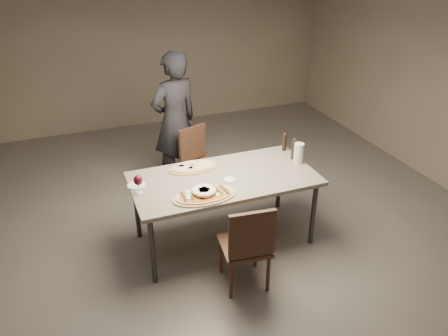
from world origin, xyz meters
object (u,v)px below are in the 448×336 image
object	(u,v)px
ham_pizza	(193,167)
carafe	(299,153)
pepper_mill_left	(284,142)
chair_far	(198,158)
zucchini_pizza	(204,195)
bread_basket	(204,192)
chair_near	(248,244)
dining_table	(224,182)
diner	(175,121)

from	to	relation	value
ham_pizza	carafe	xyz separation A→B (m)	(1.06, -0.26, 0.09)
pepper_mill_left	chair_far	world-z (taller)	pepper_mill_left
ham_pizza	carafe	world-z (taller)	carafe
carafe	chair_far	bearing A→B (deg)	128.37
zucchini_pizza	bread_basket	xyz separation A→B (m)	(0.00, 0.01, 0.03)
zucchini_pizza	chair_near	size ratio (longest dim) A/B	0.67
dining_table	carafe	distance (m)	0.85
chair_far	ham_pizza	bearing A→B (deg)	47.72
zucchini_pizza	diner	world-z (taller)	diner
bread_basket	chair_near	distance (m)	0.60
carafe	chair_near	bearing A→B (deg)	-139.73
diner	dining_table	bearing A→B (deg)	77.54
bread_basket	diner	world-z (taller)	diner
diner	chair_far	bearing A→B (deg)	100.69
dining_table	diner	world-z (taller)	diner
bread_basket	zucchini_pizza	bearing A→B (deg)	-95.92
zucchini_pizza	ham_pizza	bearing A→B (deg)	99.30
pepper_mill_left	chair_far	distance (m)	1.09
ham_pizza	chair_near	xyz separation A→B (m)	(0.16, -1.02, -0.27)
ham_pizza	diner	world-z (taller)	diner
pepper_mill_left	diner	xyz separation A→B (m)	(-0.96, 1.00, 0.01)
dining_table	bread_basket	size ratio (longest dim) A/B	8.25
dining_table	chair_far	bearing A→B (deg)	87.06
dining_table	ham_pizza	bearing A→B (deg)	128.90
ham_pizza	carafe	bearing A→B (deg)	-18.07
bread_basket	chair_far	bearing A→B (deg)	74.81
bread_basket	carafe	xyz separation A→B (m)	(1.12, 0.29, 0.06)
dining_table	diner	distance (m)	1.35
bread_basket	pepper_mill_left	distance (m)	1.28
ham_pizza	chair_far	world-z (taller)	chair_far
chair_near	diner	world-z (taller)	diner
dining_table	carafe	xyz separation A→B (m)	(0.83, 0.02, 0.16)
chair_near	ham_pizza	bearing A→B (deg)	105.14
pepper_mill_left	ham_pizza	bearing A→B (deg)	-177.18
chair_near	zucchini_pizza	bearing A→B (deg)	122.89
chair_far	diner	distance (m)	0.53
carafe	diner	distance (m)	1.62
bread_basket	diner	bearing A→B (deg)	84.03
carafe	diner	world-z (taller)	diner
bread_basket	carafe	distance (m)	1.16
ham_pizza	chair_near	bearing A→B (deg)	-85.23
bread_basket	diner	xyz separation A→B (m)	(0.17, 1.60, 0.06)
dining_table	diner	bearing A→B (deg)	95.44
ham_pizza	pepper_mill_left	xyz separation A→B (m)	(1.06, 0.05, 0.08)
chair_near	pepper_mill_left	bearing A→B (deg)	56.18
zucchini_pizza	chair_far	world-z (taller)	chair_far
ham_pizza	chair_far	distance (m)	0.83
chair_far	diner	bearing A→B (deg)	-82.69
chair_near	carafe	bearing A→B (deg)	46.37
chair_far	zucchini_pizza	bearing A→B (deg)	53.60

